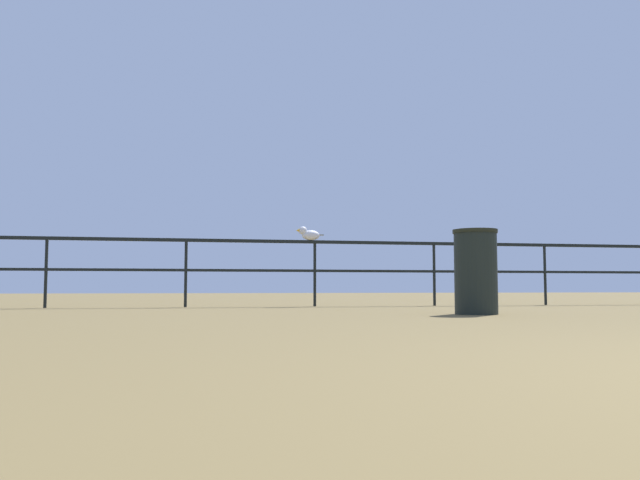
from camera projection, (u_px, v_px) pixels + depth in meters
pier_railing at (376, 258)px, 9.96m from camera, size 21.45×0.05×1.02m
seagull_on_rail at (309, 234)px, 9.78m from camera, size 0.44×0.20×0.21m
trash_bin at (476, 272)px, 6.93m from camera, size 0.49×0.49×0.93m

